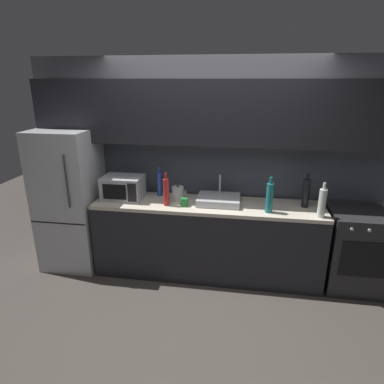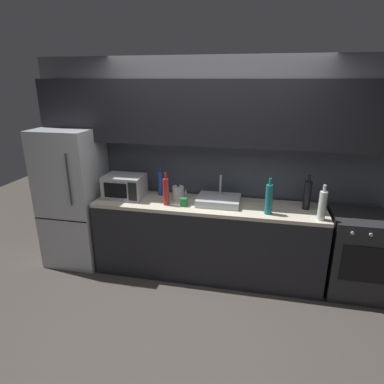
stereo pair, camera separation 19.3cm
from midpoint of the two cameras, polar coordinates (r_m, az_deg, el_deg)
ground_plane at (r=3.46m, az=1.49°, el=-21.57°), size 10.00×10.00×0.00m
back_wall at (r=3.88m, az=5.01°, el=8.51°), size 4.35×0.44×2.50m
counter_run at (r=3.95m, az=4.00°, el=-8.15°), size 2.61×0.60×0.90m
refrigerator at (r=4.33m, az=-18.52°, el=-0.86°), size 0.68×0.69×1.70m
oven_range at (r=4.09m, az=27.77°, el=-9.46°), size 0.60×0.62×0.90m
microwave at (r=3.99m, az=-10.20°, el=0.97°), size 0.46×0.35×0.27m
sink_basin at (r=3.77m, az=6.09°, el=-1.44°), size 0.48×0.38×0.30m
kettle at (r=3.84m, az=-0.94°, el=-0.23°), size 0.17×0.14×0.19m
wine_bottle_red at (r=3.68m, az=-3.04°, el=0.10°), size 0.07×0.07×0.37m
wine_bottle_teal at (r=3.54m, az=14.67°, el=-1.19°), size 0.08×0.08×0.39m
wine_bottle_clear at (r=3.57m, az=23.05°, el=-2.15°), size 0.08×0.08×0.37m
wine_bottle_blue at (r=4.01m, az=-4.06°, el=1.57°), size 0.06×0.06×0.36m
wine_bottle_dark at (r=3.80m, az=20.68°, el=-0.47°), size 0.08×0.08×0.39m
mug_green at (r=3.68m, az=0.10°, el=-1.75°), size 0.08×0.08×0.09m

